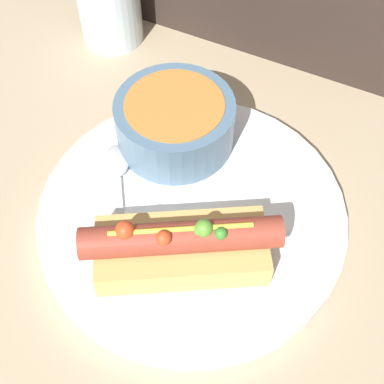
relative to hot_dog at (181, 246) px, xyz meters
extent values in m
plane|color=tan|center=(-0.02, 0.05, -0.04)|extent=(4.00, 4.00, 0.00)
cylinder|color=white|center=(-0.02, 0.05, -0.03)|extent=(0.30, 0.30, 0.02)
cube|color=tan|center=(0.00, 0.00, -0.01)|extent=(0.16, 0.13, 0.03)
cylinder|color=brown|center=(0.00, 0.00, 0.01)|extent=(0.16, 0.11, 0.03)
sphere|color=#C63F1E|center=(-0.04, -0.02, 0.03)|extent=(0.02, 0.02, 0.02)
sphere|color=#C63F1E|center=(-0.01, -0.01, 0.03)|extent=(0.01, 0.01, 0.01)
sphere|color=#518C2D|center=(0.01, 0.01, 0.03)|extent=(0.01, 0.01, 0.01)
sphere|color=#518C2D|center=(0.02, 0.01, 0.03)|extent=(0.02, 0.02, 0.02)
sphere|color=#387A28|center=(0.03, 0.01, 0.03)|extent=(0.01, 0.01, 0.01)
cylinder|color=gold|center=(0.00, 0.00, 0.03)|extent=(0.11, 0.07, 0.01)
cylinder|color=slate|center=(-0.07, 0.12, 0.00)|extent=(0.12, 0.12, 0.05)
cylinder|color=#C67533|center=(-0.07, 0.12, 0.03)|extent=(0.10, 0.10, 0.01)
cube|color=#B7B7BC|center=(-0.06, 0.00, -0.02)|extent=(0.07, 0.11, 0.00)
ellipsoid|color=#B7B7BC|center=(-0.11, 0.07, -0.02)|extent=(0.04, 0.05, 0.01)
cylinder|color=silver|center=(-0.23, 0.26, 0.00)|extent=(0.08, 0.08, 0.09)
camera|label=1|loc=(0.11, -0.20, 0.41)|focal=50.00mm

